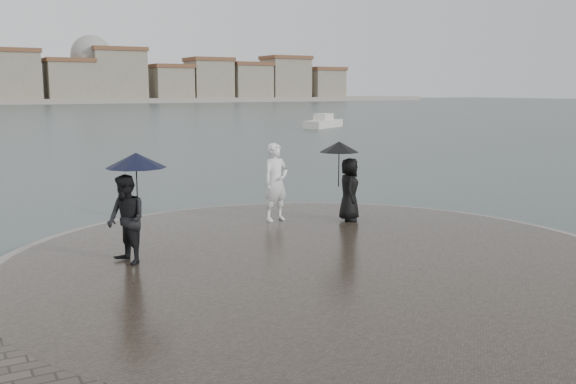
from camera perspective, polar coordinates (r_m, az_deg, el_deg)
ground at (r=9.85m, az=13.96°, el=-12.31°), size 400.00×400.00×0.00m
kerb_ring at (r=12.44m, az=2.92°, el=-6.72°), size 12.50×12.50×0.32m
quay_tip at (r=12.43m, az=2.92°, el=-6.62°), size 11.90×11.90×0.36m
statue at (r=15.63m, az=-1.09°, el=0.89°), size 0.76×0.56×1.90m
visitor_left at (r=12.13m, az=-13.94°, el=-0.85°), size 1.22×1.13×2.04m
visitor_right at (r=15.64m, az=5.20°, el=1.38°), size 1.15×1.04×1.95m
boats at (r=48.09m, az=-10.59°, el=5.20°), size 38.80×14.96×1.50m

